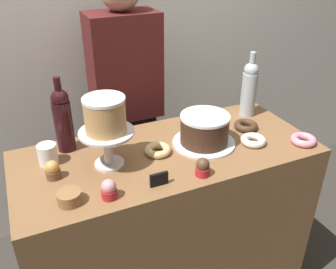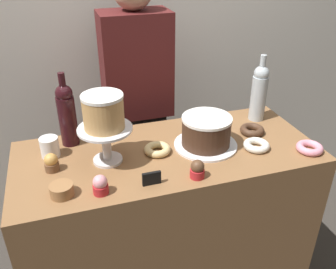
{
  "view_description": "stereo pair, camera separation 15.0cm",
  "coord_description": "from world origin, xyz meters",
  "px_view_note": "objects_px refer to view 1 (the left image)",
  "views": [
    {
      "loc": [
        -0.54,
        -1.2,
        1.73
      ],
      "look_at": [
        0.0,
        0.0,
        1.0
      ],
      "focal_mm": 38.63,
      "sensor_mm": 36.0,
      "label": 1
    },
    {
      "loc": [
        -0.4,
        -1.25,
        1.73
      ],
      "look_at": [
        0.0,
        0.0,
        1.0
      ],
      "focal_mm": 38.63,
      "sensor_mm": 36.0,
      "label": 2
    }
  ],
  "objects_px": {
    "donut_pink": "(303,140)",
    "donut_sugar": "(253,140)",
    "price_sign_chalkboard": "(159,179)",
    "cake_stand_pedestal": "(108,143)",
    "cupcake_caramel": "(53,170)",
    "wine_bottle_clear": "(249,88)",
    "chocolate_round_cake": "(204,129)",
    "white_layer_cake": "(105,115)",
    "cupcake_chocolate": "(203,167)",
    "cookie_stack": "(69,198)",
    "wine_bottle_dark_red": "(63,119)",
    "cupcake_strawberry": "(109,189)",
    "coffee_cup_ceramic": "(48,154)",
    "donut_chocolate": "(246,126)",
    "barista_figure": "(127,115)",
    "donut_glazed": "(158,150)"
  },
  "relations": [
    {
      "from": "donut_pink",
      "to": "donut_sugar",
      "type": "relative_size",
      "value": 1.0
    },
    {
      "from": "donut_pink",
      "to": "price_sign_chalkboard",
      "type": "xyz_separation_m",
      "value": [
        -0.7,
        -0.02,
        0.01
      ]
    },
    {
      "from": "cake_stand_pedestal",
      "to": "cupcake_caramel",
      "type": "distance_m",
      "value": 0.23
    },
    {
      "from": "cake_stand_pedestal",
      "to": "wine_bottle_clear",
      "type": "xyz_separation_m",
      "value": [
        0.77,
        0.16,
        0.04
      ]
    },
    {
      "from": "chocolate_round_cake",
      "to": "cake_stand_pedestal",
      "type": "bearing_deg",
      "value": 179.24
    },
    {
      "from": "white_layer_cake",
      "to": "price_sign_chalkboard",
      "type": "bearing_deg",
      "value": -57.57
    },
    {
      "from": "cupcake_chocolate",
      "to": "cookie_stack",
      "type": "bearing_deg",
      "value": 175.11
    },
    {
      "from": "wine_bottle_dark_red",
      "to": "cupcake_strawberry",
      "type": "relative_size",
      "value": 4.38
    },
    {
      "from": "wine_bottle_clear",
      "to": "cookie_stack",
      "type": "distance_m",
      "value": 1.02
    },
    {
      "from": "cupcake_caramel",
      "to": "coffee_cup_ceramic",
      "type": "height_order",
      "value": "coffee_cup_ceramic"
    },
    {
      "from": "coffee_cup_ceramic",
      "to": "donut_sugar",
      "type": "bearing_deg",
      "value": -13.73
    },
    {
      "from": "cookie_stack",
      "to": "price_sign_chalkboard",
      "type": "bearing_deg",
      "value": -6.08
    },
    {
      "from": "price_sign_chalkboard",
      "to": "donut_chocolate",
      "type": "bearing_deg",
      "value": 23.55
    },
    {
      "from": "white_layer_cake",
      "to": "barista_figure",
      "type": "height_order",
      "value": "barista_figure"
    },
    {
      "from": "donut_sugar",
      "to": "coffee_cup_ceramic",
      "type": "height_order",
      "value": "coffee_cup_ceramic"
    },
    {
      "from": "wine_bottle_dark_red",
      "to": "wine_bottle_clear",
      "type": "distance_m",
      "value": 0.9
    },
    {
      "from": "price_sign_chalkboard",
      "to": "cupcake_strawberry",
      "type": "bearing_deg",
      "value": 178.49
    },
    {
      "from": "wine_bottle_clear",
      "to": "donut_sugar",
      "type": "height_order",
      "value": "wine_bottle_clear"
    },
    {
      "from": "donut_chocolate",
      "to": "donut_sugar",
      "type": "bearing_deg",
      "value": -111.61
    },
    {
      "from": "cupcake_caramel",
      "to": "wine_bottle_dark_red",
      "type": "bearing_deg",
      "value": 65.95
    },
    {
      "from": "wine_bottle_clear",
      "to": "cookie_stack",
      "type": "height_order",
      "value": "wine_bottle_clear"
    },
    {
      "from": "white_layer_cake",
      "to": "donut_chocolate",
      "type": "relative_size",
      "value": 1.42
    },
    {
      "from": "cupcake_chocolate",
      "to": "donut_chocolate",
      "type": "bearing_deg",
      "value": 33.65
    },
    {
      "from": "chocolate_round_cake",
      "to": "barista_figure",
      "type": "xyz_separation_m",
      "value": [
        -0.17,
        0.57,
        -0.15
      ]
    },
    {
      "from": "donut_chocolate",
      "to": "cupcake_strawberry",
      "type": "bearing_deg",
      "value": -162.32
    },
    {
      "from": "donut_sugar",
      "to": "barista_figure",
      "type": "height_order",
      "value": "barista_figure"
    },
    {
      "from": "chocolate_round_cake",
      "to": "cookie_stack",
      "type": "height_order",
      "value": "chocolate_round_cake"
    },
    {
      "from": "cupcake_strawberry",
      "to": "donut_pink",
      "type": "height_order",
      "value": "cupcake_strawberry"
    },
    {
      "from": "white_layer_cake",
      "to": "coffee_cup_ceramic",
      "type": "xyz_separation_m",
      "value": [
        -0.22,
        0.11,
        -0.18
      ]
    },
    {
      "from": "donut_pink",
      "to": "barista_figure",
      "type": "relative_size",
      "value": 0.07
    },
    {
      "from": "barista_figure",
      "to": "donut_pink",
      "type": "bearing_deg",
      "value": -52.38
    },
    {
      "from": "chocolate_round_cake",
      "to": "coffee_cup_ceramic",
      "type": "relative_size",
      "value": 2.51
    },
    {
      "from": "donut_sugar",
      "to": "cupcake_chocolate",
      "type": "bearing_deg",
      "value": -159.85
    },
    {
      "from": "wine_bottle_dark_red",
      "to": "cupcake_chocolate",
      "type": "relative_size",
      "value": 4.38
    },
    {
      "from": "cupcake_chocolate",
      "to": "cupcake_caramel",
      "type": "relative_size",
      "value": 1.0
    },
    {
      "from": "wine_bottle_dark_red",
      "to": "donut_pink",
      "type": "relative_size",
      "value": 2.91
    },
    {
      "from": "cookie_stack",
      "to": "barista_figure",
      "type": "height_order",
      "value": "barista_figure"
    },
    {
      "from": "donut_chocolate",
      "to": "price_sign_chalkboard",
      "type": "bearing_deg",
      "value": -156.45
    },
    {
      "from": "wine_bottle_dark_red",
      "to": "barista_figure",
      "type": "xyz_separation_m",
      "value": [
        0.39,
        0.37,
        -0.22
      ]
    },
    {
      "from": "cupcake_chocolate",
      "to": "donut_sugar",
      "type": "height_order",
      "value": "cupcake_chocolate"
    },
    {
      "from": "chocolate_round_cake",
      "to": "donut_chocolate",
      "type": "bearing_deg",
      "value": 9.43
    },
    {
      "from": "cookie_stack",
      "to": "price_sign_chalkboard",
      "type": "height_order",
      "value": "price_sign_chalkboard"
    },
    {
      "from": "wine_bottle_clear",
      "to": "cookie_stack",
      "type": "relative_size",
      "value": 3.87
    },
    {
      "from": "white_layer_cake",
      "to": "cupcake_strawberry",
      "type": "height_order",
      "value": "white_layer_cake"
    },
    {
      "from": "wine_bottle_dark_red",
      "to": "barista_figure",
      "type": "distance_m",
      "value": 0.58
    },
    {
      "from": "cupcake_chocolate",
      "to": "donut_glazed",
      "type": "bearing_deg",
      "value": 114.32
    },
    {
      "from": "white_layer_cake",
      "to": "cupcake_chocolate",
      "type": "xyz_separation_m",
      "value": [
        0.3,
        -0.21,
        -0.19
      ]
    },
    {
      "from": "chocolate_round_cake",
      "to": "donut_glazed",
      "type": "xyz_separation_m",
      "value": [
        -0.22,
        0.0,
        -0.06
      ]
    },
    {
      "from": "wine_bottle_dark_red",
      "to": "donut_pink",
      "type": "xyz_separation_m",
      "value": [
        0.96,
        -0.38,
        -0.13
      ]
    },
    {
      "from": "white_layer_cake",
      "to": "wine_bottle_dark_red",
      "type": "relative_size",
      "value": 0.49
    }
  ]
}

